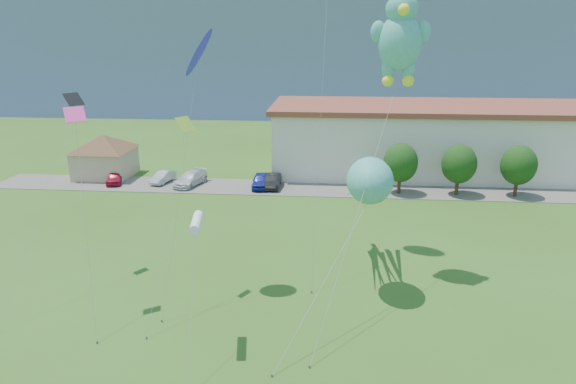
{
  "coord_description": "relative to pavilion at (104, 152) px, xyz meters",
  "views": [
    {
      "loc": [
        2.74,
        -19.08,
        16.35
      ],
      "look_at": [
        0.39,
        8.0,
        7.94
      ],
      "focal_mm": 32.0,
      "sensor_mm": 36.0,
      "label": 1
    }
  ],
  "objects": [
    {
      "name": "parking_strip",
      "position": [
        24.0,
        -3.0,
        -2.99
      ],
      "size": [
        70.0,
        6.0,
        0.06
      ],
      "primitive_type": "cube",
      "color": "#59544C",
      "rests_on": "ground"
    },
    {
      "name": "hill_ridge",
      "position": [
        24.0,
        82.0,
        9.48
      ],
      "size": [
        160.0,
        50.0,
        25.0
      ],
      "primitive_type": "cube",
      "color": "slate",
      "rests_on": "ground"
    },
    {
      "name": "pavilion",
      "position": [
        0.0,
        0.0,
        0.0
      ],
      "size": [
        9.2,
        9.2,
        5.0
      ],
      "color": "tan",
      "rests_on": "ground"
    },
    {
      "name": "warehouse",
      "position": [
        50.0,
        6.0,
        1.1
      ],
      "size": [
        61.0,
        15.0,
        8.2
      ],
      "color": "beige",
      "rests_on": "ground"
    },
    {
      "name": "tree_near",
      "position": [
        34.0,
        -4.0,
        0.36
      ],
      "size": [
        3.6,
        3.6,
        5.47
      ],
      "color": "#3F2B19",
      "rests_on": "ground"
    },
    {
      "name": "tree_mid",
      "position": [
        40.0,
        -4.0,
        0.36
      ],
      "size": [
        3.6,
        3.6,
        5.47
      ],
      "color": "#3F2B19",
      "rests_on": "ground"
    },
    {
      "name": "tree_far",
      "position": [
        46.0,
        -4.0,
        0.36
      ],
      "size": [
        3.6,
        3.6,
        5.47
      ],
      "color": "#3F2B19",
      "rests_on": "ground"
    },
    {
      "name": "parked_car_red",
      "position": [
        2.31,
        -2.86,
        -2.28
      ],
      "size": [
        2.44,
        4.25,
        1.36
      ],
      "primitive_type": "imported",
      "rotation": [
        0.0,
        0.0,
        0.22
      ],
      "color": "#B41633",
      "rests_on": "parking_strip"
    },
    {
      "name": "parked_car_silver",
      "position": [
        7.64,
        -2.16,
        -2.32
      ],
      "size": [
        2.18,
        4.11,
        1.29
      ],
      "primitive_type": "imported",
      "rotation": [
        0.0,
        0.0,
        -0.22
      ],
      "color": "#ACADB3",
      "rests_on": "parking_strip"
    },
    {
      "name": "parked_car_white",
      "position": [
        11.05,
        -2.9,
        -2.22
      ],
      "size": [
        3.44,
        5.47,
        1.48
      ],
      "primitive_type": "imported",
      "rotation": [
        0.0,
        0.0,
        -0.29
      ],
      "color": "silver",
      "rests_on": "parking_strip"
    },
    {
      "name": "parked_car_blue",
      "position": [
        19.03,
        -3.08,
        -2.2
      ],
      "size": [
        2.09,
        4.61,
        1.54
      ],
      "primitive_type": "imported",
      "rotation": [
        0.0,
        0.0,
        0.06
      ],
      "color": "navy",
      "rests_on": "parking_strip"
    },
    {
      "name": "parked_car_black",
      "position": [
        20.38,
        -2.98,
        -2.24
      ],
      "size": [
        1.56,
        4.42,
        1.45
      ],
      "primitive_type": "imported",
      "rotation": [
        0.0,
        0.0,
        0.0
      ],
      "color": "black",
      "rests_on": "parking_strip"
    },
    {
      "name": "octopus_kite",
      "position": [
        29.17,
        -24.87,
        3.86
      ],
      "size": [
        6.62,
        16.35,
        9.07
      ],
      "color": "teal",
      "rests_on": "ground"
    },
    {
      "name": "teddy_bear_kite",
      "position": [
        30.9,
        -22.69,
        13.23
      ],
      "size": [
        6.94,
        13.26,
        19.09
      ],
      "color": "teal",
      "rests_on": "ground"
    },
    {
      "name": "small_kite_white",
      "position": [
        19.93,
        -32.99,
        4.03
      ],
      "size": [
        0.63,
        5.84,
        7.54
      ],
      "color": "white",
      "rests_on": "ground"
    },
    {
      "name": "small_kite_pink",
      "position": [
        12.41,
        -29.71,
        7.57
      ],
      "size": [
        2.62,
        5.03,
        12.4
      ],
      "color": "#E7338D",
      "rests_on": "ground"
    },
    {
      "name": "small_kite_blue",
      "position": [
        18.6,
        -25.97,
        11.9
      ],
      "size": [
        2.62,
        5.95,
        15.94
      ],
      "color": "#2528D6",
      "rests_on": "ground"
    },
    {
      "name": "small_kite_black",
      "position": [
        9.33,
        -25.13,
        7.59
      ],
      "size": [
        2.1,
        9.86,
        12.59
      ],
      "color": "black",
      "rests_on": "ground"
    },
    {
      "name": "small_kite_yellow",
      "position": [
        17.68,
        -27.4,
        6.76
      ],
      "size": [
        1.83,
        6.88,
        11.49
      ],
      "color": "#95C12D",
      "rests_on": "ground"
    }
  ]
}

